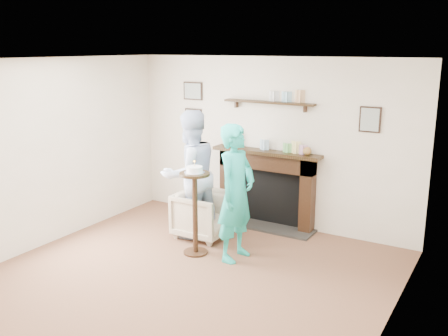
{
  "coord_description": "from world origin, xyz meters",
  "views": [
    {
      "loc": [
        3.1,
        -4.1,
        2.64
      ],
      "look_at": [
        0.15,
        0.9,
        1.22
      ],
      "focal_mm": 40.0,
      "sensor_mm": 36.0,
      "label": 1
    }
  ],
  "objects": [
    {
      "name": "pedestal_table",
      "position": [
        -0.31,
        0.95,
        0.77
      ],
      "size": [
        0.39,
        0.39,
        1.25
      ],
      "color": "black",
      "rests_on": "ground"
    },
    {
      "name": "man",
      "position": [
        -0.72,
        1.45,
        0.0
      ],
      "size": [
        0.98,
        1.07,
        1.8
      ],
      "primitive_type": "imported",
      "rotation": [
        0.0,
        0.0,
        -1.99
      ],
      "color": "silver",
      "rests_on": "ground"
    },
    {
      "name": "woman",
      "position": [
        0.22,
        1.09,
        0.0
      ],
      "size": [
        0.45,
        0.66,
        1.73
      ],
      "primitive_type": "imported",
      "rotation": [
        0.0,
        0.0,
        1.51
      ],
      "color": "#1FB0AB",
      "rests_on": "ground"
    },
    {
      "name": "room_shell",
      "position": [
        -0.0,
        0.69,
        1.62
      ],
      "size": [
        4.54,
        5.02,
        2.52
      ],
      "color": "beige",
      "rests_on": "ground"
    },
    {
      "name": "armchair",
      "position": [
        -0.54,
        1.51,
        0.0
      ],
      "size": [
        0.73,
        0.71,
        0.66
      ],
      "primitive_type": "imported",
      "rotation": [
        0.0,
        0.0,
        1.59
      ],
      "color": "#C3AF91",
      "rests_on": "ground"
    },
    {
      "name": "ground",
      "position": [
        0.0,
        0.0,
        0.0
      ],
      "size": [
        5.0,
        5.0,
        0.0
      ],
      "primitive_type": "plane",
      "color": "brown",
      "rests_on": "ground"
    }
  ]
}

